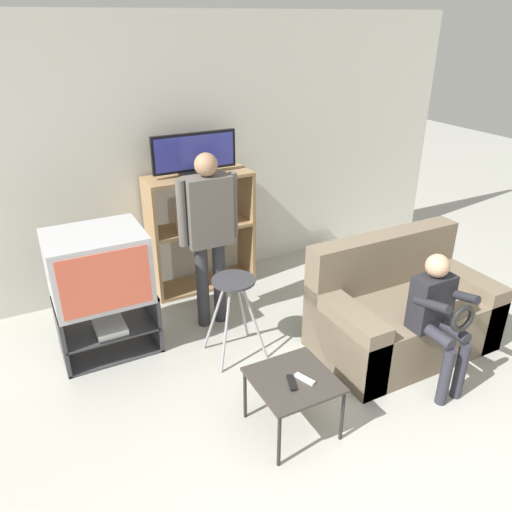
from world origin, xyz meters
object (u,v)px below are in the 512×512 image
at_px(television_flat, 195,155).
at_px(couch, 400,313).
at_px(tv_stand, 109,325).
at_px(snack_table, 293,384).
at_px(remote_control_white, 305,379).
at_px(person_seated_child, 439,312).
at_px(folding_stool, 234,295).
at_px(television_main, 98,266).
at_px(remote_control_black, 291,383).
at_px(media_shelf, 201,231).
at_px(person_standing_adult, 209,226).

xyz_separation_m(television_flat, couch, (1.09, -1.75, -1.06)).
height_order(tv_stand, snack_table, tv_stand).
bearing_deg(remote_control_white, person_seated_child, -22.90).
bearing_deg(folding_stool, person_seated_child, -41.02).
height_order(television_main, remote_control_black, television_main).
relative_size(television_flat, folding_stool, 1.17).
bearing_deg(television_main, media_shelf, 31.98).
distance_m(television_flat, snack_table, 2.39).
distance_m(folding_stool, snack_table, 0.95).
height_order(remote_control_white, person_seated_child, person_seated_child).
bearing_deg(person_standing_adult, remote_control_white, -89.09).
bearing_deg(person_seated_child, remote_control_white, 179.00).
distance_m(tv_stand, television_main, 0.54).
bearing_deg(remote_control_white, tv_stand, 100.62).
distance_m(television_main, remote_control_white, 1.82).
xyz_separation_m(folding_stool, person_seated_child, (1.15, -1.00, 0.07)).
relative_size(media_shelf, remote_control_black, 8.22).
height_order(tv_stand, person_standing_adult, person_standing_adult).
height_order(couch, person_standing_adult, person_standing_adult).
relative_size(media_shelf, television_flat, 1.44).
relative_size(television_flat, remote_control_white, 5.69).
xyz_separation_m(folding_stool, remote_control_black, (-0.05, -0.97, -0.13)).
relative_size(remote_control_black, person_seated_child, 0.14).
distance_m(television_flat, remote_control_black, 2.41).
xyz_separation_m(television_main, couch, (2.20, -1.04, -0.48)).
relative_size(tv_stand, folding_stool, 1.10).
bearing_deg(television_main, person_standing_adult, 0.05).
bearing_deg(couch, television_flat, 122.01).
distance_m(television_main, person_seated_child, 2.57).
bearing_deg(snack_table, remote_control_white, -39.98).
xyz_separation_m(television_main, person_standing_adult, (0.93, 0.00, 0.16)).
bearing_deg(couch, person_seated_child, -104.96).
distance_m(folding_stool, person_standing_adult, 0.65).
height_order(remote_control_black, couch, couch).
bearing_deg(remote_control_white, media_shelf, 63.80).
xyz_separation_m(remote_control_black, person_seated_child, (1.20, -0.03, 0.20)).
bearing_deg(remote_control_white, snack_table, 118.12).
relative_size(television_main, folding_stool, 1.04).
distance_m(snack_table, remote_control_black, 0.08).
bearing_deg(television_flat, person_standing_adult, -103.44).
bearing_deg(remote_control_black, person_standing_adult, 105.84).
relative_size(remote_control_black, person_standing_adult, 0.09).
bearing_deg(remote_control_white, remote_control_black, 152.85).
bearing_deg(television_main, couch, -25.25).
bearing_deg(snack_table, tv_stand, 121.77).
height_order(snack_table, remote_control_white, remote_control_white).
xyz_separation_m(folding_stool, remote_control_white, (0.04, -0.98, -0.13)).
distance_m(tv_stand, television_flat, 1.73).
bearing_deg(television_main, person_seated_child, -36.42).
xyz_separation_m(remote_control_white, person_standing_adult, (-0.02, 1.51, 0.52)).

